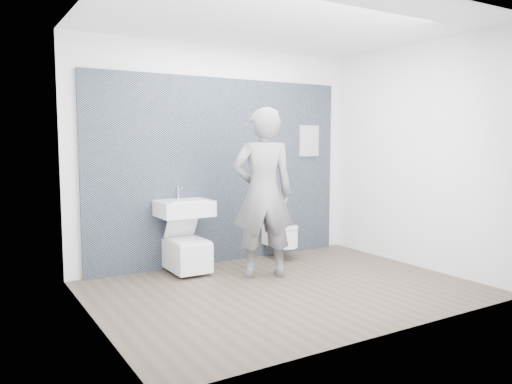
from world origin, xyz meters
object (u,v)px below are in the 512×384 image
toilet_rounded (282,235)px  visitor (263,193)px  washbasin (184,208)px  toilet_square (187,253)px

toilet_rounded → visitor: size_ratio=0.27×
washbasin → visitor: size_ratio=0.32×
washbasin → toilet_square: bearing=-90.0°
toilet_square → toilet_rounded: (1.40, 0.03, 0.07)m
toilet_rounded → visitor: (-0.70, -0.63, 0.67)m
toilet_square → visitor: (0.71, -0.60, 0.74)m
washbasin → toilet_rounded: (1.40, -0.03, -0.47)m
washbasin → toilet_square: size_ratio=0.85×
toilet_square → toilet_rounded: size_ratio=1.40×
visitor → toilet_rounded: bearing=-117.5°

